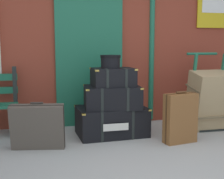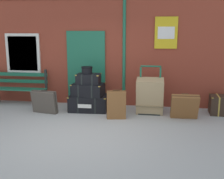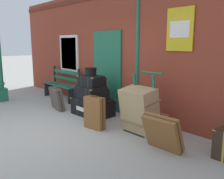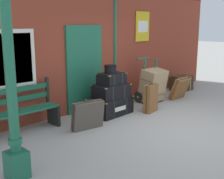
{
  "view_description": "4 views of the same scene",
  "coord_description": "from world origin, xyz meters",
  "px_view_note": "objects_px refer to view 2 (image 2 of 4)",
  "views": [
    {
      "loc": [
        -1.21,
        -2.65,
        1.35
      ],
      "look_at": [
        -0.19,
        1.63,
        0.71
      ],
      "focal_mm": 50.14,
      "sensor_mm": 36.0,
      "label": 1
    },
    {
      "loc": [
        1.56,
        -5.25,
        2.09
      ],
      "look_at": [
        0.5,
        1.58,
        0.64
      ],
      "focal_mm": 44.49,
      "sensor_mm": 36.0,
      "label": 2
    },
    {
      "loc": [
        4.69,
        -1.85,
        1.8
      ],
      "look_at": [
        0.68,
        1.68,
        0.78
      ],
      "focal_mm": 39.74,
      "sensor_mm": 36.0,
      "label": 3
    },
    {
      "loc": [
        -5.07,
        -3.08,
        2.12
      ],
      "look_at": [
        -0.15,
        1.72,
        0.61
      ],
      "focal_mm": 47.89,
      "sensor_mm": 36.0,
      "label": 4
    }
  ],
  "objects_px": {
    "platform_bench": "(20,89)",
    "suitcase_brown": "(116,105)",
    "round_hatbox": "(87,70)",
    "suitcase_beige": "(185,107)",
    "steamer_trunk_base": "(89,103)",
    "large_brown_trunk": "(150,96)",
    "porters_trolley": "(150,102)",
    "steamer_trunk_top": "(89,79)",
    "steamer_trunk_middle": "(88,90)",
    "corner_trunk": "(224,105)",
    "suitcase_tan": "(44,102)"
  },
  "relations": [
    {
      "from": "porters_trolley",
      "to": "suitcase_tan",
      "type": "height_order",
      "value": "porters_trolley"
    },
    {
      "from": "large_brown_trunk",
      "to": "suitcase_beige",
      "type": "distance_m",
      "value": 0.92
    },
    {
      "from": "suitcase_tan",
      "to": "corner_trunk",
      "type": "height_order",
      "value": "suitcase_tan"
    },
    {
      "from": "steamer_trunk_middle",
      "to": "round_hatbox",
      "type": "xyz_separation_m",
      "value": [
        -0.03,
        0.01,
        0.53
      ]
    },
    {
      "from": "suitcase_beige",
      "to": "corner_trunk",
      "type": "relative_size",
      "value": 0.93
    },
    {
      "from": "porters_trolley",
      "to": "steamer_trunk_base",
      "type": "bearing_deg",
      "value": -175.63
    },
    {
      "from": "round_hatbox",
      "to": "suitcase_beige",
      "type": "height_order",
      "value": "round_hatbox"
    },
    {
      "from": "platform_bench",
      "to": "steamer_trunk_top",
      "type": "distance_m",
      "value": 2.25
    },
    {
      "from": "platform_bench",
      "to": "porters_trolley",
      "type": "height_order",
      "value": "porters_trolley"
    },
    {
      "from": "platform_bench",
      "to": "round_hatbox",
      "type": "height_order",
      "value": "round_hatbox"
    },
    {
      "from": "steamer_trunk_base",
      "to": "steamer_trunk_top",
      "type": "xyz_separation_m",
      "value": [
        0.02,
        -0.03,
        0.66
      ]
    },
    {
      "from": "platform_bench",
      "to": "round_hatbox",
      "type": "xyz_separation_m",
      "value": [
        2.13,
        -0.42,
        0.66
      ]
    },
    {
      "from": "large_brown_trunk",
      "to": "steamer_trunk_middle",
      "type": "bearing_deg",
      "value": 179.56
    },
    {
      "from": "suitcase_beige",
      "to": "suitcase_brown",
      "type": "distance_m",
      "value": 1.64
    },
    {
      "from": "suitcase_beige",
      "to": "suitcase_brown",
      "type": "height_order",
      "value": "suitcase_brown"
    },
    {
      "from": "platform_bench",
      "to": "suitcase_brown",
      "type": "distance_m",
      "value": 3.14
    },
    {
      "from": "steamer_trunk_middle",
      "to": "suitcase_beige",
      "type": "bearing_deg",
      "value": -8.15
    },
    {
      "from": "platform_bench",
      "to": "porters_trolley",
      "type": "bearing_deg",
      "value": -4.08
    },
    {
      "from": "steamer_trunk_middle",
      "to": "steamer_trunk_top",
      "type": "height_order",
      "value": "steamer_trunk_top"
    },
    {
      "from": "platform_bench",
      "to": "corner_trunk",
      "type": "relative_size",
      "value": 2.25
    },
    {
      "from": "round_hatbox",
      "to": "suitcase_brown",
      "type": "height_order",
      "value": "round_hatbox"
    },
    {
      "from": "steamer_trunk_base",
      "to": "porters_trolley",
      "type": "relative_size",
      "value": 0.86
    },
    {
      "from": "round_hatbox",
      "to": "suitcase_beige",
      "type": "relative_size",
      "value": 0.44
    },
    {
      "from": "round_hatbox",
      "to": "porters_trolley",
      "type": "xyz_separation_m",
      "value": [
        1.65,
        0.15,
        -0.84
      ]
    },
    {
      "from": "suitcase_brown",
      "to": "suitcase_tan",
      "type": "xyz_separation_m",
      "value": [
        -1.9,
        0.16,
        -0.04
      ]
    },
    {
      "from": "suitcase_brown",
      "to": "suitcase_tan",
      "type": "height_order",
      "value": "suitcase_brown"
    },
    {
      "from": "steamer_trunk_middle",
      "to": "porters_trolley",
      "type": "bearing_deg",
      "value": 5.6
    },
    {
      "from": "porters_trolley",
      "to": "suitcase_brown",
      "type": "height_order",
      "value": "porters_trolley"
    },
    {
      "from": "suitcase_beige",
      "to": "suitcase_brown",
      "type": "bearing_deg",
      "value": -173.47
    },
    {
      "from": "platform_bench",
      "to": "steamer_trunk_middle",
      "type": "distance_m",
      "value": 2.2
    },
    {
      "from": "platform_bench",
      "to": "suitcase_tan",
      "type": "xyz_separation_m",
      "value": [
        1.08,
        -0.81,
        -0.15
      ]
    },
    {
      "from": "large_brown_trunk",
      "to": "suitcase_brown",
      "type": "bearing_deg",
      "value": -146.33
    },
    {
      "from": "large_brown_trunk",
      "to": "suitcase_brown",
      "type": "relative_size",
      "value": 1.3
    },
    {
      "from": "steamer_trunk_base",
      "to": "suitcase_brown",
      "type": "height_order",
      "value": "suitcase_brown"
    },
    {
      "from": "suitcase_brown",
      "to": "steamer_trunk_middle",
      "type": "bearing_deg",
      "value": 146.96
    },
    {
      "from": "porters_trolley",
      "to": "large_brown_trunk",
      "type": "height_order",
      "value": "porters_trolley"
    },
    {
      "from": "suitcase_brown",
      "to": "suitcase_tan",
      "type": "relative_size",
      "value": 1.02
    },
    {
      "from": "porters_trolley",
      "to": "platform_bench",
      "type": "bearing_deg",
      "value": 175.92
    },
    {
      "from": "steamer_trunk_base",
      "to": "suitcase_brown",
      "type": "distance_m",
      "value": 1.02
    },
    {
      "from": "steamer_trunk_middle",
      "to": "corner_trunk",
      "type": "height_order",
      "value": "steamer_trunk_middle"
    },
    {
      "from": "platform_bench",
      "to": "steamer_trunk_top",
      "type": "bearing_deg",
      "value": -11.0
    },
    {
      "from": "round_hatbox",
      "to": "corner_trunk",
      "type": "bearing_deg",
      "value": 3.43
    },
    {
      "from": "round_hatbox",
      "to": "suitcase_brown",
      "type": "relative_size",
      "value": 0.4
    },
    {
      "from": "steamer_trunk_middle",
      "to": "steamer_trunk_top",
      "type": "distance_m",
      "value": 0.29
    },
    {
      "from": "steamer_trunk_middle",
      "to": "steamer_trunk_top",
      "type": "bearing_deg",
      "value": 24.45
    },
    {
      "from": "steamer_trunk_base",
      "to": "suitcase_beige",
      "type": "bearing_deg",
      "value": -8.95
    },
    {
      "from": "steamer_trunk_base",
      "to": "steamer_trunk_top",
      "type": "bearing_deg",
      "value": -61.9
    },
    {
      "from": "steamer_trunk_middle",
      "to": "large_brown_trunk",
      "type": "distance_m",
      "value": 1.62
    },
    {
      "from": "steamer_trunk_top",
      "to": "porters_trolley",
      "type": "relative_size",
      "value": 0.51
    },
    {
      "from": "steamer_trunk_base",
      "to": "platform_bench",
      "type": "bearing_deg",
      "value": 169.66
    }
  ]
}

